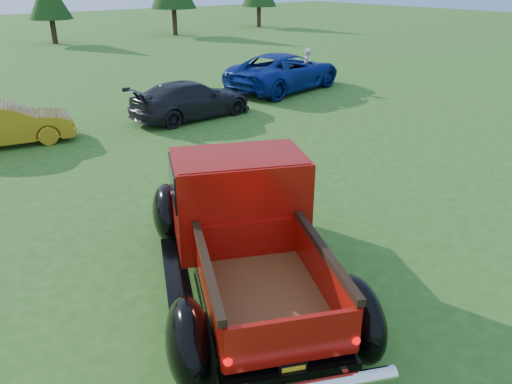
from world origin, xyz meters
The scene contains 6 objects.
ground centered at (0.00, 0.00, 0.00)m, with size 120.00×120.00×0.00m, color #2A5418.
pickup_truck centered at (-0.77, -0.63, 0.95)m, with size 4.22×5.71×2.00m.
show_car_yellow centered at (-2.06, 8.59, 0.59)m, with size 1.25×3.60×1.19m, color #AA7C16.
show_car_grey centered at (3.50, 7.93, 0.60)m, with size 1.68×4.14×1.20m, color black.
show_car_blue centered at (8.76, 9.34, 0.74)m, with size 2.45×5.32×1.48m, color navy.
spectator centered at (9.76, 9.14, 0.79)m, with size 0.58×0.38×1.59m, color beige.
Camera 1 is at (-4.73, -6.15, 4.40)m, focal length 35.00 mm.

